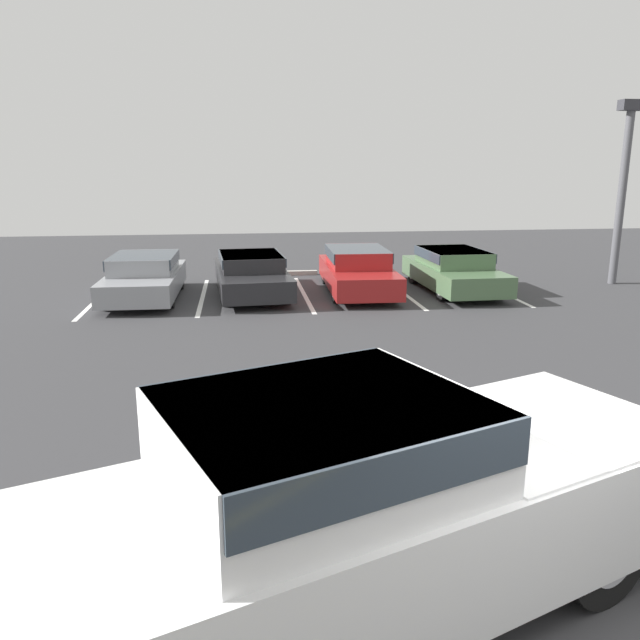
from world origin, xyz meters
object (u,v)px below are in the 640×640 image
(parked_sedan_d, at_px, (453,269))
(wheel_stop_curb, at_px, (291,273))
(parked_sedan_c, at_px, (357,269))
(pickup_truck, at_px, (358,507))
(parked_sedan_b, at_px, (251,273))
(light_post, at_px, (623,181))
(parked_sedan_a, at_px, (145,275))

(parked_sedan_d, distance_m, wheel_stop_curb, 5.52)
(parked_sedan_c, distance_m, parked_sedan_d, 2.78)
(pickup_truck, bearing_deg, parked_sedan_b, 71.02)
(parked_sedan_d, height_order, light_post, light_post)
(parked_sedan_b, relative_size, parked_sedan_d, 1.04)
(parked_sedan_a, bearing_deg, parked_sedan_d, 90.50)
(parked_sedan_b, bearing_deg, wheel_stop_curb, 152.11)
(wheel_stop_curb, bearing_deg, light_post, -16.09)
(light_post, bearing_deg, pickup_truck, -128.28)
(pickup_truck, relative_size, parked_sedan_d, 1.44)
(pickup_truck, distance_m, parked_sedan_c, 13.29)
(parked_sedan_d, bearing_deg, parked_sedan_b, -93.02)
(pickup_truck, bearing_deg, parked_sedan_c, 57.93)
(pickup_truck, xyz_separation_m, parked_sedan_a, (-3.41, 12.88, -0.30))
(parked_sedan_d, relative_size, light_post, 0.84)
(pickup_truck, height_order, wheel_stop_curb, pickup_truck)
(parked_sedan_d, xyz_separation_m, light_post, (5.25, 0.46, 2.45))
(pickup_truck, bearing_deg, light_post, 30.42)
(pickup_truck, distance_m, wheel_stop_curb, 16.15)
(parked_sedan_a, bearing_deg, light_post, 92.45)
(parked_sedan_b, height_order, light_post, light_post)
(parked_sedan_a, distance_m, light_post, 14.13)
(parked_sedan_b, height_order, parked_sedan_c, parked_sedan_c)
(pickup_truck, height_order, parked_sedan_d, pickup_truck)
(pickup_truck, bearing_deg, parked_sedan_d, 46.46)
(parked_sedan_d, bearing_deg, parked_sedan_a, -91.36)
(parked_sedan_b, relative_size, light_post, 0.87)
(parked_sedan_c, height_order, light_post, light_post)
(pickup_truck, xyz_separation_m, wheel_stop_curb, (0.83, 16.10, -0.87))
(pickup_truck, relative_size, light_post, 1.20)
(parked_sedan_b, xyz_separation_m, wheel_stop_curb, (1.36, 3.06, -0.55))
(parked_sedan_d, height_order, wheel_stop_curb, parked_sedan_d)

